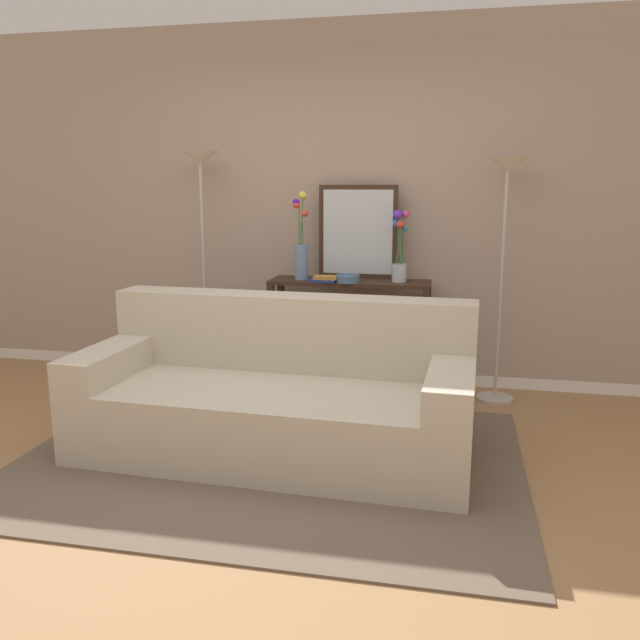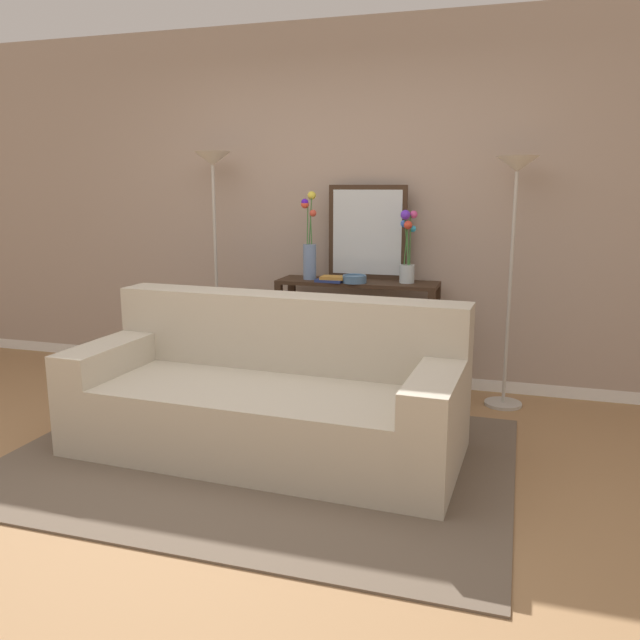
% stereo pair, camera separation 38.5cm
% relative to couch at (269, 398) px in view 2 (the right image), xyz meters
% --- Properties ---
extents(ground_plane, '(16.00, 16.00, 0.02)m').
position_rel_couch_xyz_m(ground_plane, '(-0.05, -0.63, -0.32)').
color(ground_plane, '#9E754C').
extents(back_wall, '(12.00, 0.15, 2.74)m').
position_rel_couch_xyz_m(back_wall, '(-0.05, 1.57, 1.06)').
color(back_wall, white).
rests_on(back_wall, ground).
extents(area_rug, '(2.81, 2.07, 0.01)m').
position_rel_couch_xyz_m(area_rug, '(-0.00, -0.16, -0.30)').
color(area_rug, brown).
rests_on(area_rug, ground).
extents(couch, '(2.26, 1.05, 0.88)m').
position_rel_couch_xyz_m(couch, '(0.00, 0.00, 0.00)').
color(couch, '#BCB29E').
rests_on(couch, ground).
extents(console_table, '(1.19, 0.34, 0.84)m').
position_rel_couch_xyz_m(console_table, '(0.22, 1.24, 0.26)').
color(console_table, '#382619').
rests_on(console_table, ground).
extents(floor_lamp_left, '(0.28, 0.28, 1.78)m').
position_rel_couch_xyz_m(floor_lamp_left, '(-0.92, 1.20, 1.09)').
color(floor_lamp_left, '#B7B2A8').
rests_on(floor_lamp_left, ground).
extents(floor_lamp_right, '(0.28, 0.28, 1.72)m').
position_rel_couch_xyz_m(floor_lamp_right, '(1.30, 1.20, 1.05)').
color(floor_lamp_right, '#B7B2A8').
rests_on(floor_lamp_right, ground).
extents(wall_mirror, '(0.59, 0.02, 0.70)m').
position_rel_couch_xyz_m(wall_mirror, '(0.25, 1.38, 0.88)').
color(wall_mirror, '#382619').
rests_on(wall_mirror, console_table).
extents(vase_tall_flowers, '(0.12, 0.11, 0.65)m').
position_rel_couch_xyz_m(vase_tall_flowers, '(-0.15, 1.22, 0.77)').
color(vase_tall_flowers, '#6B84AD').
rests_on(vase_tall_flowers, console_table).
extents(vase_short_flowers, '(0.12, 0.12, 0.52)m').
position_rel_couch_xyz_m(vase_short_flowers, '(0.58, 1.24, 0.75)').
color(vase_short_flowers, silver).
rests_on(vase_short_flowers, console_table).
extents(fruit_bowl, '(0.17, 0.17, 0.06)m').
position_rel_couch_xyz_m(fruit_bowl, '(0.22, 1.14, 0.56)').
color(fruit_bowl, '#4C7093').
rests_on(fruit_bowl, console_table).
extents(book_stack, '(0.21, 0.16, 0.04)m').
position_rel_couch_xyz_m(book_stack, '(0.05, 1.14, 0.55)').
color(book_stack, navy).
rests_on(book_stack, console_table).
extents(book_row_under_console, '(0.25, 0.18, 0.12)m').
position_rel_couch_xyz_m(book_row_under_console, '(-0.14, 1.24, -0.25)').
color(book_row_under_console, '#BC3328').
rests_on(book_row_under_console, ground).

